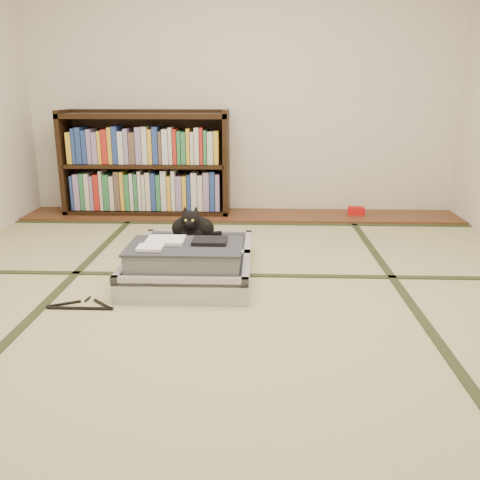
{
  "coord_description": "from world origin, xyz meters",
  "views": [
    {
      "loc": [
        0.16,
        -2.61,
        1.11
      ],
      "look_at": [
        0.05,
        0.35,
        0.25
      ],
      "focal_mm": 38.0,
      "sensor_mm": 36.0,
      "label": 1
    }
  ],
  "objects": [
    {
      "name": "suitcase",
      "position": [
        -0.26,
        0.36,
        0.1
      ],
      "size": [
        0.75,
        1.0,
        0.29
      ],
      "color": "#B3B4B8",
      "rests_on": "floor"
    },
    {
      "name": "room_shell",
      "position": [
        0.0,
        0.0,
        1.46
      ],
      "size": [
        4.5,
        4.5,
        4.5
      ],
      "color": "white",
      "rests_on": "ground"
    },
    {
      "name": "red_item",
      "position": [
        1.07,
        2.03,
        0.06
      ],
      "size": [
        0.16,
        0.1,
        0.07
      ],
      "primitive_type": "cube",
      "rotation": [
        0.0,
        0.0,
        -0.09
      ],
      "color": "red",
      "rests_on": "wood_strip"
    },
    {
      "name": "hanger",
      "position": [
        -0.79,
        -0.12,
        0.01
      ],
      "size": [
        0.37,
        0.17,
        0.01
      ],
      "color": "black",
      "rests_on": "floor"
    },
    {
      "name": "cat",
      "position": [
        -0.28,
        0.66,
        0.24
      ],
      "size": [
        0.33,
        0.33,
        0.27
      ],
      "color": "black",
      "rests_on": "suitcase"
    },
    {
      "name": "wood_strip",
      "position": [
        0.0,
        2.0,
        0.01
      ],
      "size": [
        4.0,
        0.5,
        0.02
      ],
      "primitive_type": "cube",
      "color": "brown",
      "rests_on": "ground"
    },
    {
      "name": "bookcase",
      "position": [
        -0.89,
        2.07,
        0.45
      ],
      "size": [
        1.53,
        0.35,
        0.98
      ],
      "color": "black",
      "rests_on": "wood_strip"
    },
    {
      "name": "floor",
      "position": [
        0.0,
        0.0,
        0.0
      ],
      "size": [
        4.5,
        4.5,
        0.0
      ],
      "primitive_type": "plane",
      "color": "#C9B986",
      "rests_on": "ground"
    },
    {
      "name": "cable_coil",
      "position": [
        -0.1,
        0.69,
        0.15
      ],
      "size": [
        0.1,
        0.1,
        0.02
      ],
      "color": "white",
      "rests_on": "suitcase"
    },
    {
      "name": "tatami_borders",
      "position": [
        0.0,
        0.49,
        0.0
      ],
      "size": [
        4.0,
        4.5,
        0.01
      ],
      "color": "#2D381E",
      "rests_on": "ground"
    }
  ]
}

